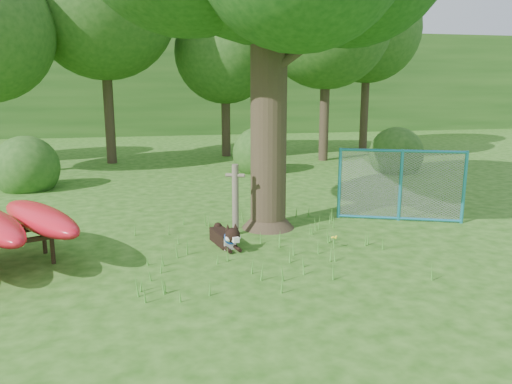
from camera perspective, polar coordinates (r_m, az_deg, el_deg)
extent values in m
plane|color=#1F5110|center=(8.00, 0.43, -8.86)|extent=(80.00, 80.00, 0.00)
cylinder|color=#31271B|center=(9.88, 1.47, 11.73)|extent=(0.89, 0.89, 5.60)
cone|color=#31271B|center=(10.21, 1.39, -2.55)|extent=(1.33, 1.33, 0.56)
cylinder|color=#31271B|center=(9.90, 5.54, 16.22)|extent=(1.59, 0.31, 1.19)
cylinder|color=#31271B|center=(10.21, -1.75, 18.67)|extent=(1.04, 1.07, 1.14)
cylinder|color=brown|center=(9.65, -2.37, -0.90)|extent=(0.17, 0.17, 1.39)
cylinder|color=brown|center=(9.55, -2.39, 1.91)|extent=(0.37, 0.22, 0.07)
cylinder|color=black|center=(8.83, -22.22, -6.21)|extent=(0.09, 0.09, 0.45)
cylinder|color=black|center=(9.42, -23.03, -5.16)|extent=(0.09, 0.09, 0.45)
ellipsoid|color=red|center=(8.98, -23.45, -2.77)|extent=(1.94, 2.60, 0.43)
cube|color=black|center=(9.21, -3.83, -5.22)|extent=(0.41, 0.75, 0.24)
cube|color=white|center=(8.94, -3.13, -5.82)|extent=(0.25, 0.19, 0.22)
sphere|color=black|center=(8.72, -2.70, -4.95)|extent=(0.27, 0.27, 0.27)
cube|color=white|center=(8.63, -2.39, -5.43)|extent=(0.13, 0.16, 0.09)
sphere|color=white|center=(8.69, -3.15, -5.31)|extent=(0.12, 0.12, 0.12)
sphere|color=white|center=(8.75, -2.15, -5.18)|extent=(0.12, 0.12, 0.12)
cone|color=black|center=(8.69, -3.24, -4.03)|extent=(0.09, 0.11, 0.13)
cone|color=black|center=(8.74, -2.37, -3.93)|extent=(0.13, 0.14, 0.13)
cylinder|color=black|center=(8.80, -3.31, -6.56)|extent=(0.14, 0.31, 0.07)
cylinder|color=black|center=(8.86, -2.20, -6.40)|extent=(0.14, 0.31, 0.07)
sphere|color=black|center=(9.55, -4.38, -3.97)|extent=(0.16, 0.16, 0.16)
torus|color=#184EB4|center=(8.81, -2.89, -5.19)|extent=(0.26, 0.13, 0.26)
cylinder|color=teal|center=(11.01, 9.51, 0.99)|extent=(0.09, 0.09, 1.55)
cylinder|color=teal|center=(11.07, 16.19, 0.74)|extent=(0.09, 0.09, 1.55)
cylinder|color=teal|center=(11.28, 22.70, 0.48)|extent=(0.09, 0.09, 1.55)
cylinder|color=teal|center=(10.96, 16.41, 4.53)|extent=(2.40, 1.04, 0.06)
cylinder|color=teal|center=(11.23, 15.97, -2.91)|extent=(2.40, 1.04, 0.06)
plane|color=gray|center=(11.07, 16.19, 0.74)|extent=(2.38, 0.99, 2.58)
cylinder|color=#499330|center=(9.07, 8.90, -5.77)|extent=(0.02, 0.02, 0.20)
sphere|color=yellow|center=(9.04, 8.92, -5.15)|extent=(0.04, 0.04, 0.04)
sphere|color=yellow|center=(9.06, 9.15, -5.04)|extent=(0.04, 0.04, 0.04)
sphere|color=yellow|center=(9.06, 8.69, -5.16)|extent=(0.04, 0.04, 0.04)
sphere|color=yellow|center=(9.01, 9.09, -5.20)|extent=(0.04, 0.04, 0.04)
sphere|color=yellow|center=(9.01, 8.82, -5.13)|extent=(0.04, 0.04, 0.04)
cylinder|color=#31271B|center=(19.34, -16.57, 10.91)|extent=(0.36, 0.36, 5.25)
sphere|color=#224D18|center=(19.53, -17.13, 19.73)|extent=(5.20, 5.20, 5.20)
cylinder|color=#31271B|center=(20.55, -3.48, 9.46)|extent=(0.36, 0.36, 3.85)
sphere|color=#224D18|center=(20.57, -3.56, 15.60)|extent=(4.00, 4.00, 4.00)
cylinder|color=#31271B|center=(19.46, 7.86, 10.57)|extent=(0.36, 0.36, 4.76)
sphere|color=#224D18|center=(19.58, 8.10, 18.55)|extent=(4.80, 4.80, 4.80)
cylinder|color=#31271B|center=(23.37, 12.35, 10.82)|extent=(0.36, 0.36, 4.90)
sphere|color=#224D18|center=(23.49, 12.68, 17.65)|extent=(4.60, 4.60, 4.60)
sphere|color=#224D18|center=(15.43, -24.57, 0.30)|extent=(1.80, 1.80, 1.80)
sphere|color=#224D18|center=(17.55, 15.60, 2.27)|extent=(1.80, 1.80, 1.80)
sphere|color=#224D18|center=(16.93, 0.36, 2.37)|extent=(1.80, 1.80, 1.80)
cube|color=#224D18|center=(35.33, -9.79, 12.15)|extent=(80.00, 12.00, 6.00)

